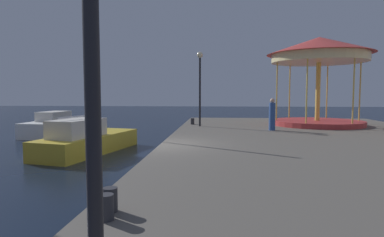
{
  "coord_description": "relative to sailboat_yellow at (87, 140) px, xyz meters",
  "views": [
    {
      "loc": [
        2.23,
        -12.29,
        2.73
      ],
      "look_at": [
        0.85,
        4.74,
        1.44
      ],
      "focal_mm": 30.2,
      "sensor_mm": 36.0,
      "label": 1
    }
  ],
  "objects": [
    {
      "name": "ground_plane",
      "position": [
        3.83,
        -2.09,
        -0.63
      ],
      "size": [
        120.0,
        120.0,
        0.0
      ],
      "primitive_type": "plane",
      "color": "black"
    },
    {
      "name": "quay_dock",
      "position": [
        10.75,
        -2.09,
        -0.23
      ],
      "size": [
        13.84,
        28.46,
        0.8
      ],
      "primitive_type": "cube",
      "color": "#5B564F",
      "rests_on": "ground"
    },
    {
      "name": "sailboat_yellow",
      "position": [
        0.0,
        0.0,
        0.0
      ],
      "size": [
        3.24,
        6.1,
        6.75
      ],
      "color": "gold",
      "rests_on": "ground"
    },
    {
      "name": "motorboat_white",
      "position": [
        -4.9,
        6.34,
        -0.01
      ],
      "size": [
        2.23,
        5.3,
        1.58
      ],
      "color": "white",
      "rests_on": "ground"
    },
    {
      "name": "carousel",
      "position": [
        12.24,
        6.26,
        4.24
      ],
      "size": [
        6.33,
        6.33,
        5.43
      ],
      "color": "#B23333",
      "rests_on": "quay_dock"
    },
    {
      "name": "lamp_post_mid_promenade",
      "position": [
        4.97,
        5.02,
        3.2
      ],
      "size": [
        0.36,
        0.36,
        4.45
      ],
      "color": "black",
      "rests_on": "quay_dock"
    },
    {
      "name": "bollard_south",
      "position": [
        4.43,
        6.15,
        0.37
      ],
      "size": [
        0.24,
        0.24,
        0.4
      ],
      "primitive_type": "cylinder",
      "color": "#2D2D33",
      "rests_on": "quay_dock"
    },
    {
      "name": "bollard_center",
      "position": [
        4.3,
        -9.32,
        0.37
      ],
      "size": [
        0.24,
        0.24,
        0.4
      ],
      "primitive_type": "cylinder",
      "color": "#2D2D33",
      "rests_on": "quay_dock"
    },
    {
      "name": "bollard_north",
      "position": [
        4.35,
        -9.67,
        0.37
      ],
      "size": [
        0.24,
        0.24,
        0.4
      ],
      "primitive_type": "cylinder",
      "color": "#2D2D33",
      "rests_on": "quay_dock"
    },
    {
      "name": "person_by_the_water",
      "position": [
        8.95,
        3.1,
        0.97
      ],
      "size": [
        0.34,
        0.34,
        1.71
      ],
      "color": "#2D4C8C",
      "rests_on": "quay_dock"
    }
  ]
}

